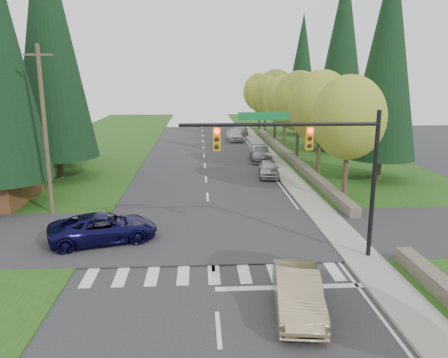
{
  "coord_description": "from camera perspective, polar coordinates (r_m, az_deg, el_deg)",
  "views": [
    {
      "loc": [
        -0.58,
        -13.96,
        8.16
      ],
      "look_at": [
        0.78,
        8.96,
        2.8
      ],
      "focal_mm": 35.0,
      "sensor_mm": 36.0,
      "label": 1
    }
  ],
  "objects": [
    {
      "name": "ground",
      "position": [
        16.18,
        -0.91,
        -17.16
      ],
      "size": [
        120.0,
        120.0,
        0.0
      ],
      "primitive_type": "plane",
      "color": "#28282B",
      "rests_on": "ground"
    },
    {
      "name": "grass_east",
      "position": [
        37.46,
        17.96,
        -0.04
      ],
      "size": [
        14.0,
        110.0,
        0.06
      ],
      "primitive_type": "cube",
      "color": "#274312",
      "rests_on": "ground"
    },
    {
      "name": "grass_west",
      "position": [
        37.06,
        -22.87,
        -0.58
      ],
      "size": [
        14.0,
        110.0,
        0.06
      ],
      "primitive_type": "cube",
      "color": "#274312",
      "rests_on": "ground"
    },
    {
      "name": "cross_street",
      "position": [
        23.43,
        -1.77,
        -7.25
      ],
      "size": [
        120.0,
        8.0,
        0.1
      ],
      "primitive_type": "cube",
      "color": "#28282B",
      "rests_on": "ground"
    },
    {
      "name": "sidewalk_east",
      "position": [
        37.61,
        8.17,
        0.58
      ],
      "size": [
        1.8,
        80.0,
        0.13
      ],
      "primitive_type": "cube",
      "color": "gray",
      "rests_on": "ground"
    },
    {
      "name": "curb_east",
      "position": [
        37.45,
        6.89,
        0.56
      ],
      "size": [
        0.2,
        80.0,
        0.13
      ],
      "primitive_type": "cube",
      "color": "gray",
      "rests_on": "ground"
    },
    {
      "name": "stone_wall_north",
      "position": [
        45.58,
        8.3,
        3.14
      ],
      "size": [
        0.7,
        40.0,
        0.7
      ],
      "primitive_type": "cube",
      "color": "#4C4438",
      "rests_on": "ground"
    },
    {
      "name": "traffic_signal",
      "position": [
        19.37,
        11.49,
        3.44
      ],
      "size": [
        8.7,
        0.37,
        6.8
      ],
      "color": "black",
      "rests_on": "ground"
    },
    {
      "name": "utility_pole",
      "position": [
        27.61,
        -22.33,
        5.89
      ],
      "size": [
        1.6,
        0.24,
        10.0
      ],
      "color": "#473828",
      "rests_on": "ground"
    },
    {
      "name": "decid_tree_0",
      "position": [
        29.73,
        15.98,
        7.7
      ],
      "size": [
        4.8,
        4.8,
        8.37
      ],
      "color": "#38281C",
      "rests_on": "ground"
    },
    {
      "name": "decid_tree_1",
      "position": [
        36.4,
        12.53,
        9.12
      ],
      "size": [
        5.2,
        5.2,
        8.8
      ],
      "color": "#38281C",
      "rests_on": "ground"
    },
    {
      "name": "decid_tree_2",
      "position": [
        43.12,
        9.74,
        9.99
      ],
      "size": [
        5.0,
        5.0,
        8.82
      ],
      "color": "#38281C",
      "rests_on": "ground"
    },
    {
      "name": "decid_tree_3",
      "position": [
        49.99,
        8.03,
        10.16
      ],
      "size": [
        5.0,
        5.0,
        8.55
      ],
      "color": "#38281C",
      "rests_on": "ground"
    },
    {
      "name": "decid_tree_4",
      "position": [
        56.86,
        6.75,
        10.94
      ],
      "size": [
        5.4,
        5.4,
        9.18
      ],
      "color": "#38281C",
      "rests_on": "ground"
    },
    {
      "name": "decid_tree_5",
      "position": [
        63.75,
        5.45,
        10.73
      ],
      "size": [
        4.8,
        4.8,
        8.3
      ],
      "color": "#38281C",
      "rests_on": "ground"
    },
    {
      "name": "decid_tree_6",
      "position": [
        70.67,
        4.66,
        11.24
      ],
      "size": [
        5.2,
        5.2,
        8.86
      ],
      "color": "#38281C",
      "rests_on": "ground"
    },
    {
      "name": "conifer_w_c",
      "position": [
        37.86,
        -21.93,
        16.99
      ],
      "size": [
        6.46,
        6.46,
        20.8
      ],
      "color": "#38281C",
      "rests_on": "ground"
    },
    {
      "name": "conifer_w_e",
      "position": [
        44.1,
        -21.88,
        15.01
      ],
      "size": [
        5.78,
        5.78,
        18.8
      ],
      "color": "#38281C",
      "rests_on": "ground"
    },
    {
      "name": "conifer_e_a",
      "position": [
        36.99,
        20.55,
        14.87
      ],
      "size": [
        5.44,
        5.44,
        17.8
      ],
      "color": "#38281C",
      "rests_on": "ground"
    },
    {
      "name": "conifer_e_b",
      "position": [
        50.49,
        15.17,
        15.7
      ],
      "size": [
        6.12,
        6.12,
        19.8
      ],
      "color": "#38281C",
      "rests_on": "ground"
    },
    {
      "name": "conifer_e_c",
      "position": [
        63.66,
        10.16,
        13.96
      ],
      "size": [
        5.1,
        5.1,
        16.8
      ],
      "color": "#38281C",
      "rests_on": "ground"
    },
    {
      "name": "sedan_champagne",
      "position": [
        16.15,
        9.6,
        -14.42
      ],
      "size": [
        2.05,
        4.62,
        1.47
      ],
      "primitive_type": "imported",
      "rotation": [
        0.0,
        0.0,
        -0.11
      ],
      "color": "tan",
      "rests_on": "ground"
    },
    {
      "name": "suv_navy",
      "position": [
        22.98,
        -15.46,
        -6.19
      ],
      "size": [
        5.82,
        3.91,
        1.48
      ],
      "primitive_type": "imported",
      "rotation": [
        0.0,
        0.0,
        1.87
      ],
      "color": "#0C0B37",
      "rests_on": "ground"
    },
    {
      "name": "parked_car_a",
      "position": [
        36.77,
        5.86,
        1.35
      ],
      "size": [
        2.04,
        4.21,
        1.38
      ],
      "primitive_type": "imported",
      "rotation": [
        0.0,
        0.0,
        -0.1
      ],
      "color": "#A4A5A9",
      "rests_on": "ground"
    },
    {
      "name": "parked_car_b",
      "position": [
        43.73,
        4.8,
        3.29
      ],
      "size": [
        2.25,
        5.02,
        1.43
      ],
      "primitive_type": "imported",
      "rotation": [
        0.0,
        0.0,
        -0.05
      ],
      "color": "slate",
      "rests_on": "ground"
    },
    {
      "name": "parked_car_c",
      "position": [
        44.03,
        4.74,
        3.37
      ],
      "size": [
        1.57,
        4.4,
        1.45
      ],
      "primitive_type": "imported",
      "rotation": [
        0.0,
        0.0,
        -0.01
      ],
      "color": "#A0A1A5",
      "rests_on": "ground"
    },
    {
      "name": "parked_car_d",
      "position": [
        57.59,
        1.41,
        5.8
      ],
      "size": [
        2.11,
        4.81,
        1.61
      ],
      "primitive_type": "imported",
      "rotation": [
        0.0,
        0.0,
        0.04
      ],
      "color": "silver",
      "rests_on": "ground"
    },
    {
      "name": "parked_car_e",
      "position": [
        63.43,
        2.22,
        6.4
      ],
      "size": [
        2.36,
        5.11,
        1.45
      ],
      "primitive_type": "imported",
      "rotation": [
        0.0,
        0.0,
        -0.07
      ],
      "color": "#9C9CA0",
      "rests_on": "ground"
    }
  ]
}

